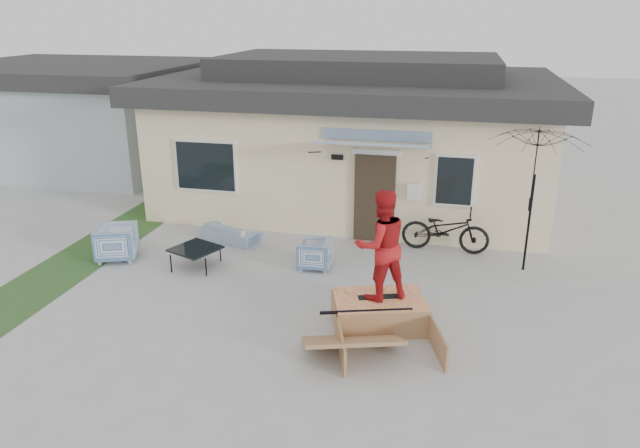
% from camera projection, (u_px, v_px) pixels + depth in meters
% --- Properties ---
extents(ground, '(90.00, 90.00, 0.00)m').
position_uv_depth(ground, '(280.00, 326.00, 10.37)').
color(ground, '#A6A6A5').
rests_on(ground, ground).
extents(grass_strip, '(1.40, 8.00, 0.01)m').
position_uv_depth(grass_strip, '(84.00, 257.00, 13.29)').
color(grass_strip, '#294B21').
rests_on(grass_strip, ground).
extents(house, '(10.80, 8.49, 4.10)m').
position_uv_depth(house, '(358.00, 131.00, 17.04)').
color(house, beige).
rests_on(house, ground).
extents(neighbor_house, '(8.60, 7.60, 3.50)m').
position_uv_depth(neighbor_house, '(77.00, 113.00, 21.14)').
color(neighbor_house, '#A6B6BF').
rests_on(neighbor_house, ground).
extents(loveseat, '(1.54, 0.91, 0.58)m').
position_uv_depth(loveseat, '(230.00, 229.00, 14.13)').
color(loveseat, '#396395').
rests_on(loveseat, ground).
extents(armchair_left, '(1.01, 1.05, 0.85)m').
position_uv_depth(armchair_left, '(117.00, 241.00, 13.06)').
color(armchair_left, '#396395').
rests_on(armchair_left, ground).
extents(armchair_right, '(0.67, 0.71, 0.70)m').
position_uv_depth(armchair_right, '(314.00, 252.00, 12.64)').
color(armchair_right, '#396395').
rests_on(armchair_right, ground).
extents(coffee_table, '(1.15, 1.15, 0.44)m').
position_uv_depth(coffee_table, '(196.00, 257.00, 12.72)').
color(coffee_table, black).
rests_on(coffee_table, ground).
extents(bicycle, '(2.00, 0.78, 1.26)m').
position_uv_depth(bicycle, '(446.00, 225.00, 13.42)').
color(bicycle, black).
rests_on(bicycle, ground).
extents(patio_umbrella, '(2.37, 2.26, 2.20)m').
position_uv_depth(patio_umbrella, '(533.00, 191.00, 12.05)').
color(patio_umbrella, black).
rests_on(patio_umbrella, ground).
extents(skate_ramp, '(2.10, 2.44, 0.52)m').
position_uv_depth(skate_ramp, '(379.00, 312.00, 10.31)').
color(skate_ramp, '#926841').
rests_on(skate_ramp, ground).
extents(skateboard, '(0.75, 0.41, 0.05)m').
position_uv_depth(skateboard, '(379.00, 296.00, 10.27)').
color(skateboard, black).
rests_on(skateboard, skate_ramp).
extents(skater, '(1.18, 1.11, 1.93)m').
position_uv_depth(skater, '(381.00, 244.00, 9.93)').
color(skater, '#B4181B').
rests_on(skater, skateboard).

